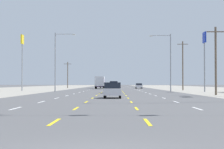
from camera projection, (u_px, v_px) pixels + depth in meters
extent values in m
plane|color=#4C4C4F|center=(113.00, 91.00, 72.96)|extent=(572.00, 572.00, 0.00)
cube|color=white|center=(15.00, 108.00, 21.53)|extent=(0.14, 2.60, 0.01)
cube|color=white|center=(41.00, 102.00, 29.03)|extent=(0.14, 2.60, 0.01)
cube|color=white|center=(57.00, 98.00, 36.53)|extent=(0.14, 2.60, 0.01)
cube|color=white|center=(67.00, 96.00, 44.02)|extent=(0.14, 2.60, 0.01)
cube|color=white|center=(74.00, 94.00, 51.52)|extent=(0.14, 2.60, 0.01)
cube|color=white|center=(79.00, 92.00, 59.02)|extent=(0.14, 2.60, 0.01)
cube|color=white|center=(83.00, 91.00, 66.52)|extent=(0.14, 2.60, 0.01)
cube|color=white|center=(87.00, 91.00, 74.01)|extent=(0.14, 2.60, 0.01)
cube|color=white|center=(89.00, 90.00, 81.51)|extent=(0.14, 2.60, 0.01)
cube|color=white|center=(92.00, 89.00, 89.01)|extent=(0.14, 2.60, 0.01)
cube|color=white|center=(94.00, 89.00, 96.51)|extent=(0.14, 2.60, 0.01)
cube|color=white|center=(95.00, 88.00, 104.00)|extent=(0.14, 2.60, 0.01)
cube|color=white|center=(97.00, 88.00, 111.50)|extent=(0.14, 2.60, 0.01)
cube|color=white|center=(98.00, 88.00, 119.00)|extent=(0.14, 2.60, 0.01)
cube|color=white|center=(99.00, 88.00, 126.50)|extent=(0.14, 2.60, 0.01)
cube|color=white|center=(100.00, 87.00, 133.99)|extent=(0.14, 2.60, 0.01)
cube|color=white|center=(101.00, 87.00, 141.49)|extent=(0.14, 2.60, 0.01)
cube|color=white|center=(102.00, 87.00, 148.99)|extent=(0.14, 2.60, 0.01)
cube|color=white|center=(102.00, 87.00, 156.49)|extent=(0.14, 2.60, 0.01)
cube|color=white|center=(103.00, 87.00, 163.98)|extent=(0.14, 2.60, 0.01)
cube|color=white|center=(103.00, 86.00, 171.48)|extent=(0.14, 2.60, 0.01)
cube|color=white|center=(104.00, 86.00, 178.98)|extent=(0.14, 2.60, 0.01)
cube|color=white|center=(104.00, 86.00, 186.48)|extent=(0.14, 2.60, 0.01)
cube|color=white|center=(105.00, 86.00, 193.97)|extent=(0.14, 2.60, 0.01)
cube|color=white|center=(105.00, 86.00, 201.47)|extent=(0.14, 2.60, 0.01)
cube|color=white|center=(106.00, 86.00, 208.97)|extent=(0.14, 2.60, 0.01)
cube|color=white|center=(106.00, 86.00, 216.47)|extent=(0.14, 2.60, 0.01)
cube|color=white|center=(106.00, 86.00, 223.96)|extent=(0.14, 2.60, 0.01)
cube|color=yellow|center=(54.00, 122.00, 14.00)|extent=(0.14, 2.60, 0.01)
cube|color=yellow|center=(76.00, 108.00, 21.49)|extent=(0.14, 2.60, 0.01)
cube|color=yellow|center=(86.00, 102.00, 28.99)|extent=(0.14, 2.60, 0.01)
cube|color=yellow|center=(92.00, 98.00, 36.49)|extent=(0.14, 2.60, 0.01)
cube|color=yellow|center=(96.00, 96.00, 43.99)|extent=(0.14, 2.60, 0.01)
cube|color=yellow|center=(99.00, 94.00, 51.48)|extent=(0.14, 2.60, 0.01)
cube|color=yellow|center=(101.00, 92.00, 58.98)|extent=(0.14, 2.60, 0.01)
cube|color=yellow|center=(103.00, 91.00, 66.48)|extent=(0.14, 2.60, 0.01)
cube|color=yellow|center=(104.00, 91.00, 73.98)|extent=(0.14, 2.60, 0.01)
cube|color=yellow|center=(105.00, 90.00, 81.47)|extent=(0.14, 2.60, 0.01)
cube|color=yellow|center=(106.00, 89.00, 88.97)|extent=(0.14, 2.60, 0.01)
cube|color=yellow|center=(107.00, 89.00, 96.47)|extent=(0.14, 2.60, 0.01)
cube|color=yellow|center=(108.00, 88.00, 103.97)|extent=(0.14, 2.60, 0.01)
cube|color=yellow|center=(108.00, 88.00, 111.46)|extent=(0.14, 2.60, 0.01)
cube|color=yellow|center=(109.00, 88.00, 118.96)|extent=(0.14, 2.60, 0.01)
cube|color=yellow|center=(109.00, 88.00, 126.46)|extent=(0.14, 2.60, 0.01)
cube|color=yellow|center=(110.00, 87.00, 133.96)|extent=(0.14, 2.60, 0.01)
cube|color=yellow|center=(110.00, 87.00, 141.45)|extent=(0.14, 2.60, 0.01)
cube|color=yellow|center=(110.00, 87.00, 148.95)|extent=(0.14, 2.60, 0.01)
cube|color=yellow|center=(111.00, 87.00, 156.45)|extent=(0.14, 2.60, 0.01)
cube|color=yellow|center=(111.00, 87.00, 163.95)|extent=(0.14, 2.60, 0.01)
cube|color=yellow|center=(111.00, 86.00, 171.44)|extent=(0.14, 2.60, 0.01)
cube|color=yellow|center=(111.00, 86.00, 178.94)|extent=(0.14, 2.60, 0.01)
cube|color=yellow|center=(111.00, 86.00, 186.44)|extent=(0.14, 2.60, 0.01)
cube|color=yellow|center=(112.00, 86.00, 193.94)|extent=(0.14, 2.60, 0.01)
cube|color=yellow|center=(112.00, 86.00, 201.43)|extent=(0.14, 2.60, 0.01)
cube|color=yellow|center=(112.00, 86.00, 208.93)|extent=(0.14, 2.60, 0.01)
cube|color=yellow|center=(112.00, 86.00, 216.43)|extent=(0.14, 2.60, 0.01)
cube|color=yellow|center=(112.00, 86.00, 223.92)|extent=(0.14, 2.60, 0.01)
cube|color=yellow|center=(147.00, 122.00, 13.96)|extent=(0.14, 2.60, 0.01)
cube|color=yellow|center=(136.00, 109.00, 21.46)|extent=(0.14, 2.60, 0.01)
cube|color=yellow|center=(131.00, 102.00, 28.95)|extent=(0.14, 2.60, 0.01)
cube|color=yellow|center=(128.00, 98.00, 36.45)|extent=(0.14, 2.60, 0.01)
cube|color=yellow|center=(126.00, 96.00, 43.95)|extent=(0.14, 2.60, 0.01)
cube|color=yellow|center=(125.00, 94.00, 51.45)|extent=(0.14, 2.60, 0.01)
cube|color=yellow|center=(124.00, 92.00, 58.94)|extent=(0.14, 2.60, 0.01)
cube|color=yellow|center=(123.00, 91.00, 66.44)|extent=(0.14, 2.60, 0.01)
cube|color=yellow|center=(122.00, 91.00, 73.94)|extent=(0.14, 2.60, 0.01)
cube|color=yellow|center=(121.00, 90.00, 81.43)|extent=(0.14, 2.60, 0.01)
cube|color=yellow|center=(121.00, 89.00, 88.93)|extent=(0.14, 2.60, 0.01)
cube|color=yellow|center=(121.00, 89.00, 96.43)|extent=(0.14, 2.60, 0.01)
cube|color=yellow|center=(120.00, 88.00, 103.93)|extent=(0.14, 2.60, 0.01)
cube|color=yellow|center=(120.00, 88.00, 111.42)|extent=(0.14, 2.60, 0.01)
cube|color=yellow|center=(120.00, 88.00, 118.92)|extent=(0.14, 2.60, 0.01)
cube|color=yellow|center=(120.00, 88.00, 126.42)|extent=(0.14, 2.60, 0.01)
cube|color=yellow|center=(119.00, 87.00, 133.92)|extent=(0.14, 2.60, 0.01)
cube|color=yellow|center=(119.00, 87.00, 141.41)|extent=(0.14, 2.60, 0.01)
cube|color=yellow|center=(119.00, 87.00, 148.91)|extent=(0.14, 2.60, 0.01)
cube|color=yellow|center=(119.00, 87.00, 156.41)|extent=(0.14, 2.60, 0.01)
cube|color=yellow|center=(119.00, 87.00, 163.91)|extent=(0.14, 2.60, 0.01)
cube|color=yellow|center=(119.00, 86.00, 171.40)|extent=(0.14, 2.60, 0.01)
cube|color=yellow|center=(119.00, 86.00, 178.90)|extent=(0.14, 2.60, 0.01)
cube|color=yellow|center=(118.00, 86.00, 186.40)|extent=(0.14, 2.60, 0.01)
cube|color=yellow|center=(118.00, 86.00, 193.90)|extent=(0.14, 2.60, 0.01)
cube|color=yellow|center=(118.00, 86.00, 201.39)|extent=(0.14, 2.60, 0.01)
cube|color=yellow|center=(118.00, 86.00, 208.89)|extent=(0.14, 2.60, 0.01)
cube|color=yellow|center=(118.00, 86.00, 216.39)|extent=(0.14, 2.60, 0.01)
cube|color=yellow|center=(118.00, 86.00, 223.89)|extent=(0.14, 2.60, 0.01)
cube|color=white|center=(197.00, 109.00, 21.42)|extent=(0.14, 2.60, 0.01)
cube|color=white|center=(176.00, 102.00, 28.91)|extent=(0.14, 2.60, 0.01)
cube|color=white|center=(164.00, 98.00, 36.41)|extent=(0.14, 2.60, 0.01)
cube|color=white|center=(156.00, 96.00, 43.91)|extent=(0.14, 2.60, 0.01)
cube|color=white|center=(150.00, 94.00, 51.41)|extent=(0.14, 2.60, 0.01)
cube|color=white|center=(146.00, 92.00, 58.90)|extent=(0.14, 2.60, 0.01)
cube|color=white|center=(142.00, 91.00, 66.40)|extent=(0.14, 2.60, 0.01)
cube|color=white|center=(140.00, 91.00, 73.90)|extent=(0.14, 2.60, 0.01)
cube|color=white|center=(137.00, 90.00, 81.40)|extent=(0.14, 2.60, 0.01)
cube|color=white|center=(136.00, 89.00, 88.89)|extent=(0.14, 2.60, 0.01)
cube|color=white|center=(134.00, 89.00, 96.39)|extent=(0.14, 2.60, 0.01)
cube|color=white|center=(133.00, 88.00, 103.89)|extent=(0.14, 2.60, 0.01)
cube|color=white|center=(132.00, 88.00, 111.39)|extent=(0.14, 2.60, 0.01)
cube|color=white|center=(131.00, 88.00, 118.88)|extent=(0.14, 2.60, 0.01)
cube|color=white|center=(130.00, 88.00, 126.38)|extent=(0.14, 2.60, 0.01)
cube|color=white|center=(129.00, 87.00, 133.88)|extent=(0.14, 2.60, 0.01)
cube|color=white|center=(128.00, 87.00, 141.38)|extent=(0.14, 2.60, 0.01)
cube|color=white|center=(128.00, 87.00, 148.87)|extent=(0.14, 2.60, 0.01)
cube|color=white|center=(127.00, 87.00, 156.37)|extent=(0.14, 2.60, 0.01)
cube|color=white|center=(127.00, 87.00, 163.87)|extent=(0.14, 2.60, 0.01)
cube|color=white|center=(126.00, 86.00, 171.37)|extent=(0.14, 2.60, 0.01)
cube|color=white|center=(126.00, 86.00, 178.86)|extent=(0.14, 2.60, 0.01)
cube|color=white|center=(125.00, 86.00, 186.36)|extent=(0.14, 2.60, 0.01)
cube|color=white|center=(125.00, 86.00, 193.86)|extent=(0.14, 2.60, 0.01)
cube|color=white|center=(125.00, 86.00, 201.36)|extent=(0.14, 2.60, 0.01)
cube|color=white|center=(124.00, 86.00, 208.85)|extent=(0.14, 2.60, 0.01)
cube|color=white|center=(124.00, 86.00, 216.35)|extent=(0.14, 2.60, 0.01)
cube|color=white|center=(124.00, 86.00, 223.85)|extent=(0.14, 2.60, 0.01)
cube|color=silver|center=(112.00, 92.00, 36.89)|extent=(1.72, 3.90, 0.66)
cube|color=black|center=(112.00, 85.00, 36.65)|extent=(1.58, 1.90, 0.58)
cylinder|color=black|center=(105.00, 95.00, 38.29)|extent=(0.20, 0.60, 0.60)
cylinder|color=black|center=(120.00, 95.00, 38.27)|extent=(0.20, 0.60, 0.60)
cylinder|color=black|center=(105.00, 95.00, 35.49)|extent=(0.20, 0.60, 0.60)
cylinder|color=black|center=(120.00, 95.00, 35.47)|extent=(0.20, 0.60, 0.60)
cube|color=#4C196B|center=(111.00, 89.00, 55.56)|extent=(1.72, 3.90, 0.66)
cube|color=black|center=(111.00, 85.00, 55.33)|extent=(1.58, 1.90, 0.58)
cylinder|color=black|center=(106.00, 91.00, 56.96)|extent=(0.20, 0.60, 0.60)
cylinder|color=black|center=(116.00, 91.00, 56.95)|extent=(0.20, 0.60, 0.60)
cylinder|color=black|center=(106.00, 91.00, 54.17)|extent=(0.20, 0.60, 0.60)
cylinder|color=black|center=(116.00, 91.00, 54.15)|extent=(0.20, 0.60, 0.60)
cube|color=navy|center=(114.00, 86.00, 91.86)|extent=(1.98, 4.90, 0.92)
cube|color=black|center=(114.00, 83.00, 91.83)|extent=(1.82, 2.70, 0.68)
cylinder|color=black|center=(110.00, 88.00, 93.56)|extent=(0.26, 0.76, 0.76)
cylinder|color=black|center=(117.00, 88.00, 93.54)|extent=(0.26, 0.76, 0.76)
cylinder|color=black|center=(110.00, 88.00, 90.16)|extent=(0.26, 0.76, 0.76)
cylinder|color=black|center=(117.00, 88.00, 90.14)|extent=(0.26, 0.76, 0.76)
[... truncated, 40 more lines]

